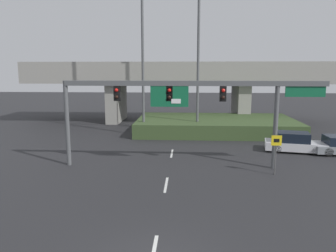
# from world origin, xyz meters

# --- Properties ---
(lane_markings) EXTENTS (0.14, 29.43, 0.01)m
(lane_markings) POSITION_xyz_m (0.00, 14.22, 0.00)
(lane_markings) COLOR silver
(lane_markings) RESTS_ON ground
(signal_gantry) EXTENTS (16.36, 0.44, 5.51)m
(signal_gantry) POSITION_xyz_m (1.03, 10.86, 4.51)
(signal_gantry) COLOR #515456
(signal_gantry) RESTS_ON ground
(speed_limit_sign) EXTENTS (0.60, 0.11, 2.45)m
(speed_limit_sign) POSITION_xyz_m (6.34, 9.52, 1.60)
(speed_limit_sign) COLOR #4C4C4C
(speed_limit_sign) RESTS_ON ground
(highway_light_pole_near) EXTENTS (0.70, 0.36, 15.48)m
(highway_light_pole_near) POSITION_xyz_m (-2.98, 20.75, 8.12)
(highway_light_pole_near) COLOR #515456
(highway_light_pole_near) RESTS_ON ground
(highway_light_pole_far) EXTENTS (0.70, 0.36, 14.45)m
(highway_light_pole_far) POSITION_xyz_m (2.08, 21.26, 7.60)
(highway_light_pole_far) COLOR #515456
(highway_light_pole_far) RESTS_ON ground
(overpass_bridge) EXTENTS (35.09, 7.53, 7.03)m
(overpass_bridge) POSITION_xyz_m (0.00, 29.66, 4.93)
(overpass_bridge) COLOR gray
(overpass_bridge) RESTS_ON ground
(grass_embankment) EXTENTS (15.57, 8.78, 1.33)m
(grass_embankment) POSITION_xyz_m (4.00, 23.27, 0.67)
(grass_embankment) COLOR #384C28
(grass_embankment) RESTS_ON ground
(parked_sedan_near_right) EXTENTS (4.69, 2.70, 1.49)m
(parked_sedan_near_right) POSITION_xyz_m (9.31, 15.35, 0.69)
(parked_sedan_near_right) COLOR silver
(parked_sedan_near_right) RESTS_ON ground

